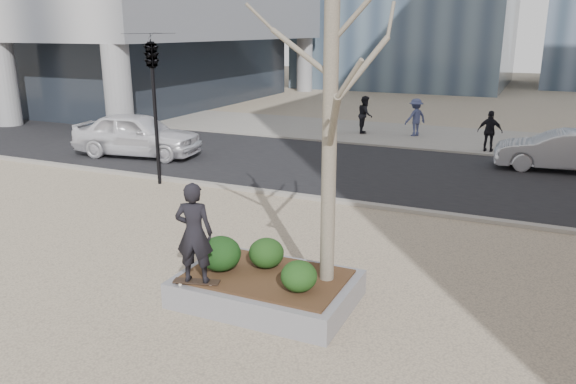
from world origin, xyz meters
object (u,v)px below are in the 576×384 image
at_px(police_car, 137,134).
at_px(skateboard, 197,283).
at_px(planter, 267,289).
at_px(skateboarder, 194,233).

bearing_deg(police_car, skateboard, -145.92).
xyz_separation_m(planter, skateboard, (-0.93, -0.77, 0.26)).
relative_size(skateboard, police_car, 0.16).
xyz_separation_m(planter, skateboarder, (-0.93, -0.77, 1.16)).
xyz_separation_m(skateboarder, police_car, (-8.70, 9.26, -0.55)).
distance_m(skateboard, skateboarder, 0.89).
distance_m(planter, police_car, 12.85).
bearing_deg(skateboarder, skateboard, 73.52).
bearing_deg(skateboard, skateboarder, 73.00).
bearing_deg(planter, police_car, 138.63).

